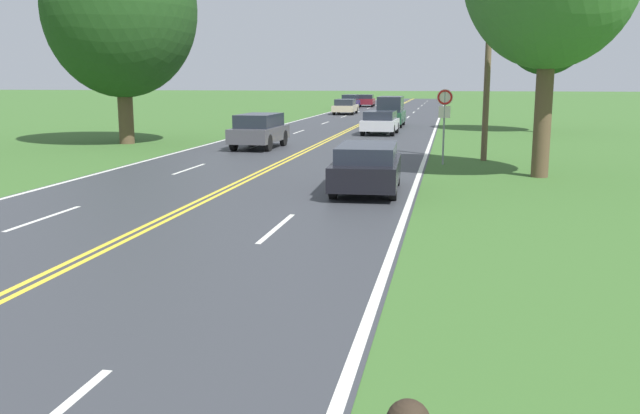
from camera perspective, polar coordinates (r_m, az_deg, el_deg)
The scene contains 11 objects.
traffic_sign at distance 26.17m, azimuth 10.44°, elevation 8.22°, with size 0.60×0.10×2.84m.
utility_pole_midground at distance 27.88m, azimuth 14.04°, elevation 13.56°, with size 1.80×0.24×9.18m.
tree_behind_sign at distance 35.87m, azimuth -16.47°, elevation 15.68°, with size 7.47×7.47×10.90m.
tree_mid_treeline at distance 44.32m, azimuth 18.64°, elevation 14.45°, with size 5.38×5.38×9.65m.
car_black_hatchback_nearest at distance 19.50m, azimuth 3.97°, elevation 3.43°, with size 2.00×4.27×1.37m.
car_dark_grey_suv_approaching at distance 32.13m, azimuth -5.13°, elevation 6.51°, with size 1.92×4.30×1.62m.
car_silver_hatchback_mid_near at distance 40.31m, azimuth 5.09°, elevation 7.16°, with size 2.01×3.68×1.38m.
car_dark_green_van_mid_far at distance 47.46m, azimuth 5.96°, elevation 8.02°, with size 1.85×4.81×2.05m.
car_champagne_sedan_receding at distance 64.00m, azimuth 2.15°, elevation 8.47°, with size 2.04×4.85×1.40m.
car_dark_blue_hatchback_distant at distance 76.65m, azimuth 2.57°, elevation 8.89°, with size 1.74×4.23×1.55m.
car_maroon_sedan_horizon at distance 82.08m, azimuth 3.91°, elevation 8.95°, with size 2.03×4.19×1.44m.
Camera 1 is at (6.46, 2.52, 3.19)m, focal length 38.00 mm.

